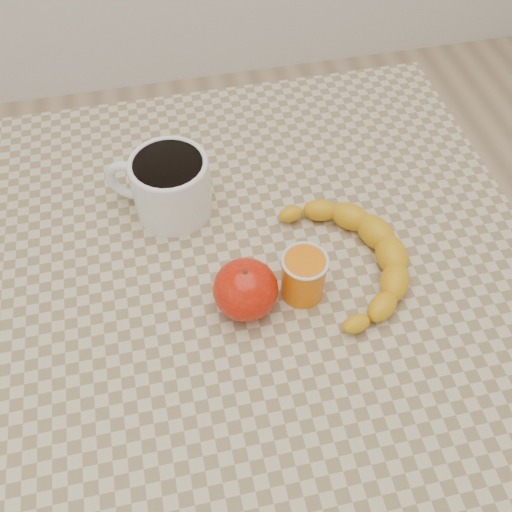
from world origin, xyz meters
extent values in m
plane|color=tan|center=(0.00, 0.00, 0.00)|extent=(3.00, 3.00, 0.00)
cube|color=tan|center=(0.00, 0.00, 0.73)|extent=(0.80, 0.80, 0.04)
cube|color=olive|center=(0.00, 0.00, 0.68)|extent=(0.74, 0.74, 0.06)
cylinder|color=olive|center=(-0.35, 0.35, 0.35)|extent=(0.05, 0.05, 0.71)
cylinder|color=olive|center=(0.35, 0.35, 0.35)|extent=(0.05, 0.05, 0.71)
cylinder|color=white|center=(-0.10, 0.13, 0.80)|extent=(0.15, 0.15, 0.09)
cylinder|color=black|center=(-0.10, 0.13, 0.84)|extent=(0.10, 0.10, 0.01)
torus|color=white|center=(-0.10, 0.13, 0.84)|extent=(0.11, 0.11, 0.01)
torus|color=white|center=(-0.15, 0.15, 0.80)|extent=(0.07, 0.04, 0.07)
cylinder|color=orange|center=(0.05, -0.06, 0.78)|extent=(0.06, 0.06, 0.07)
torus|color=silver|center=(0.05, -0.06, 0.82)|extent=(0.06, 0.06, 0.00)
ellipsoid|color=#A40F05|center=(-0.03, -0.06, 0.79)|extent=(0.09, 0.09, 0.08)
cylinder|color=#382311|center=(-0.03, -0.06, 0.82)|extent=(0.01, 0.01, 0.01)
camera|label=1|loc=(-0.10, -0.46, 1.39)|focal=40.00mm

